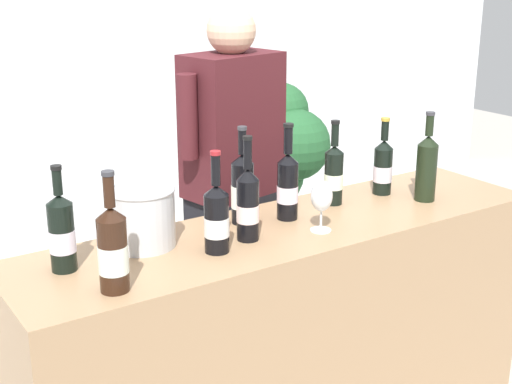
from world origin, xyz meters
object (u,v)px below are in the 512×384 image
object	(u,v)px
wine_bottle_4	(288,185)
person_server	(233,207)
wine_bottle_8	(243,189)
ice_bucket	(142,217)
wine_glass	(322,198)
wine_bottle_1	(383,167)
potted_shrub	(276,166)
wine_bottle_6	(113,249)
wine_bottle_2	(217,218)
wine_bottle_5	(248,204)
wine_bottle_0	(62,233)
wine_bottle_7	(427,166)
wine_bottle_3	(334,174)

from	to	relation	value
wine_bottle_4	person_server	xyz separation A→B (m)	(0.09, 0.52, -0.25)
wine_bottle_8	person_server	bearing A→B (deg)	62.08
ice_bucket	wine_glass	bearing A→B (deg)	-20.83
wine_bottle_1	wine_bottle_4	distance (m)	0.49
wine_bottle_1	ice_bucket	xyz separation A→B (m)	(-1.03, 0.02, -0.01)
wine_bottle_4	wine_glass	size ratio (longest dim) A/B	1.94
wine_glass	person_server	size ratio (longest dim) A/B	0.11
wine_bottle_8	wine_bottle_1	bearing A→B (deg)	-1.97
potted_shrub	wine_bottle_6	bearing A→B (deg)	-136.95
wine_bottle_2	wine_bottle_5	size ratio (longest dim) A/B	0.94
wine_bottle_8	person_server	size ratio (longest dim) A/B	0.21
wine_bottle_4	wine_bottle_8	world-z (taller)	same
wine_bottle_0	wine_bottle_6	size ratio (longest dim) A/B	0.93
wine_glass	wine_bottle_6	bearing A→B (deg)	-176.29
wine_glass	ice_bucket	bearing A→B (deg)	159.17
wine_bottle_2	wine_bottle_8	size ratio (longest dim) A/B	0.95
wine_bottle_4	wine_bottle_6	bearing A→B (deg)	-164.05
wine_bottle_5	person_server	size ratio (longest dim) A/B	0.21
ice_bucket	wine_bottle_6	bearing A→B (deg)	-128.17
wine_bottle_1	ice_bucket	distance (m)	1.03
wine_bottle_1	wine_bottle_7	size ratio (longest dim) A/B	0.89
wine_bottle_3	person_server	size ratio (longest dim) A/B	0.20
wine_bottle_3	person_server	bearing A→B (deg)	107.37
potted_shrub	person_server	bearing A→B (deg)	-134.93
wine_bottle_6	wine_bottle_7	size ratio (longest dim) A/B	1.01
wine_bottle_4	wine_bottle_5	world-z (taller)	wine_bottle_5
wine_bottle_3	wine_bottle_4	world-z (taller)	wine_bottle_4
wine_bottle_3	wine_bottle_7	size ratio (longest dim) A/B	0.93
wine_bottle_5	person_server	world-z (taller)	person_server
person_server	ice_bucket	bearing A→B (deg)	-143.46
wine_bottle_0	wine_bottle_3	size ratio (longest dim) A/B	1.01
wine_bottle_5	potted_shrub	distance (m)	1.79
wine_bottle_1	person_server	bearing A→B (deg)	128.68
wine_glass	wine_bottle_5	bearing A→B (deg)	164.48
wine_glass	wine_bottle_7	bearing A→B (deg)	4.48
wine_bottle_6	wine_glass	size ratio (longest dim) A/B	1.95
potted_shrub	wine_bottle_7	bearing A→B (deg)	-101.43
wine_bottle_2	potted_shrub	xyz separation A→B (m)	(1.22, 1.41, -0.35)
wine_bottle_1	wine_bottle_8	distance (m)	0.64
wine_bottle_2	potted_shrub	distance (m)	1.90
wine_bottle_7	wine_glass	size ratio (longest dim) A/B	1.92
potted_shrub	wine_bottle_8	bearing A→B (deg)	-129.32
wine_glass	potted_shrub	distance (m)	1.71
wine_bottle_0	potted_shrub	world-z (taller)	wine_bottle_0
wine_bottle_6	potted_shrub	distance (m)	2.23
wine_bottle_0	wine_glass	distance (m)	0.86
wine_bottle_6	wine_glass	distance (m)	0.78
wine_bottle_3	wine_glass	xyz separation A→B (m)	(-0.22, -0.20, 0.00)
wine_bottle_2	person_server	distance (m)	0.83
wine_bottle_2	wine_bottle_3	distance (m)	0.64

